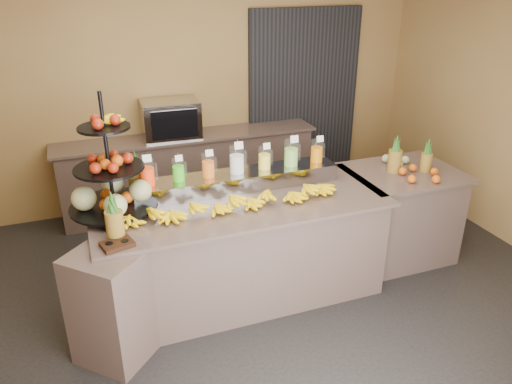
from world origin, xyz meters
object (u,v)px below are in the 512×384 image
pitcher_tray (237,181)px  right_fruit_pile (414,168)px  condiment_caddy (117,244)px  oven_warmer (171,119)px  fruit_stand (118,183)px  banana_heap (233,200)px

pitcher_tray → right_fruit_pile: bearing=-9.7°
pitcher_tray → condiment_caddy: bearing=-149.4°
pitcher_tray → right_fruit_pile: (1.68, -0.29, -0.01)m
pitcher_tray → oven_warmer: bearing=98.4°
fruit_stand → oven_warmer: bearing=60.7°
banana_heap → oven_warmer: (-0.09, 2.03, 0.14)m
oven_warmer → fruit_stand: bearing=-112.1°
pitcher_tray → banana_heap: banana_heap is taller
banana_heap → right_fruit_pile: 1.83m
pitcher_tray → oven_warmer: (-0.25, 1.67, 0.14)m
banana_heap → oven_warmer: 2.03m
fruit_stand → right_fruit_pile: fruit_stand is taller
pitcher_tray → oven_warmer: size_ratio=2.88×
fruit_stand → condiment_caddy: fruit_stand is taller
fruit_stand → condiment_caddy: (-0.09, -0.57, -0.23)m
fruit_stand → condiment_caddy: 0.62m
pitcher_tray → fruit_stand: size_ratio=1.88×
banana_heap → oven_warmer: size_ratio=2.90×
banana_heap → fruit_stand: 0.93m
banana_heap → right_fruit_pile: size_ratio=4.51×
oven_warmer → banana_heap: bearing=-85.6°
fruit_stand → pitcher_tray: bearing=0.1°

